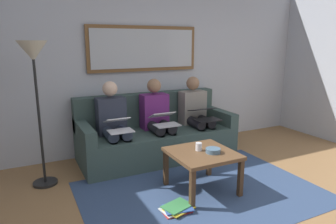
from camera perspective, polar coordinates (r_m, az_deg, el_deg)
The scene contains 15 objects.
wall_rear at distance 4.71m, azimuth -4.91°, elevation 8.75°, with size 6.00×0.12×2.60m, color #B7BCC6.
area_rug at distance 3.53m, azimuth 6.32°, elevation -14.72°, with size 2.60×1.80×0.01m, color #33476B.
couch at distance 4.45m, azimuth -2.38°, elevation -4.44°, with size 2.20×0.90×0.90m.
framed_mirror at distance 4.61m, azimuth -4.53°, elevation 11.78°, with size 1.71×0.05×0.66m.
coffee_table at distance 3.42m, azimuth 6.43°, elevation -8.42°, with size 0.68×0.68×0.46m.
cup at distance 3.42m, azimuth 5.79°, elevation -6.50°, with size 0.07×0.07×0.09m, color silver.
bowl at distance 3.38m, azimuth 8.47°, elevation -7.18°, with size 0.16×0.16×0.05m, color slate.
person_left at distance 4.60m, azimuth 5.23°, elevation -0.06°, with size 0.38×0.58×1.14m.
laptop_black at distance 4.40m, azimuth 6.85°, elevation -0.35°, with size 0.35×0.38×0.16m.
person_middle at distance 4.31m, azimuth -2.05°, elevation -0.90°, with size 0.38×0.58×1.14m.
laptop_silver at distance 4.10m, azimuth -0.72°, elevation -1.36°, with size 0.33×0.37×0.16m.
person_right at distance 4.10m, azimuth -10.24°, elevation -1.83°, with size 0.38×0.58×1.14m.
laptop_white at distance 3.87m, azimuth -9.27°, elevation -2.38°, with size 0.30×0.36×0.16m.
magazine_stack at distance 3.16m, azimuth 1.72°, elevation -17.64°, with size 0.35×0.30×0.05m.
standing_lamp at distance 3.64m, azimuth -23.85°, elevation 7.63°, with size 0.32×0.32×1.66m.
Camera 1 is at (1.71, 1.77, 1.64)m, focal length 32.43 mm.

